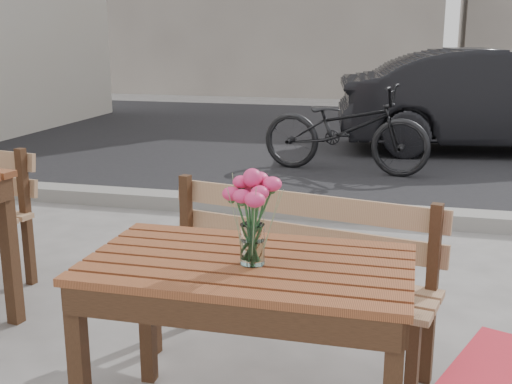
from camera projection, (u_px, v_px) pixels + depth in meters
The scene contains 6 objects.
street at pixel (363, 165), 7.14m from camera, with size 30.00×8.12×0.12m.
main_table at pixel (248, 291), 2.27m from camera, with size 1.14×0.66×0.70m.
main_bench at pixel (293, 257), 2.86m from camera, with size 1.37×0.66×0.82m.
main_vase at pixel (252, 205), 2.15m from camera, with size 0.18×0.18×0.33m.
parked_car at pixel (496, 101), 7.98m from camera, with size 1.35×3.86×1.27m, color black.
bicycle at pixel (345, 128), 6.83m from camera, with size 0.63×1.81×0.95m, color black.
Camera 1 is at (0.56, -2.01, 1.48)m, focal length 45.00 mm.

